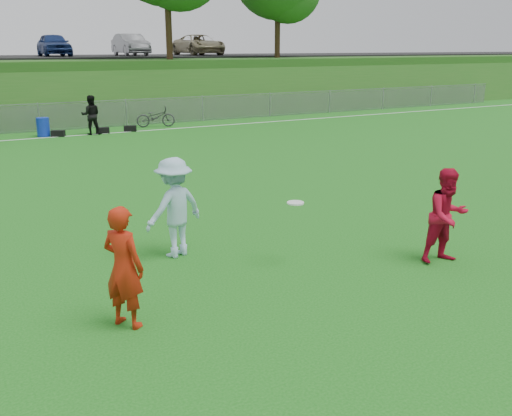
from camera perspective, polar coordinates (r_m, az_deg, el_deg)
ground at (r=9.01m, az=-1.17°, el=-8.57°), size 120.00×120.00×0.00m
sideline_far at (r=25.83m, az=-20.09°, el=6.64°), size 60.00×0.10×0.01m
fence at (r=27.71m, az=-20.89°, el=8.48°), size 58.00×0.06×1.30m
berm at (r=38.53m, az=-23.47°, el=11.29°), size 120.00×18.00×3.00m
parking_lot at (r=40.46m, az=-24.02°, el=13.60°), size 120.00×12.00×0.10m
gear_bags at (r=26.07m, az=-18.06°, el=7.18°), size 6.75×0.51×0.26m
player_red_left at (r=7.92m, az=-13.10°, el=-5.78°), size 0.69×0.75×1.72m
player_red_center at (r=10.58m, az=18.59°, el=-0.75°), size 0.90×0.74×1.70m
player_blue at (r=10.41m, az=-8.16°, el=0.04°), size 1.33×1.00×1.83m
frisbee at (r=9.82m, az=3.97°, el=0.52°), size 0.30×0.30×0.03m
recycling_bin at (r=26.20m, az=-20.52°, el=7.59°), size 0.58×0.58×0.80m
bicycle at (r=27.94m, az=-10.00°, el=8.96°), size 1.90×1.02×0.95m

